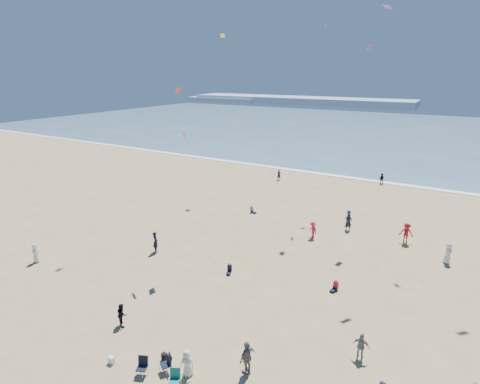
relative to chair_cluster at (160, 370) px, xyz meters
The scene contains 10 objects.
ocean 93.25m from the chair_cluster, 90.58° to the left, with size 220.00×100.00×0.06m, color #476B84.
surf_line 43.26m from the chair_cluster, 91.26° to the left, with size 220.00×1.20×0.08m, color white.
headland_far 178.95m from the chair_cluster, 109.91° to the left, with size 110.00×20.00×3.20m, color #7A8EA8.
headland_near 191.94m from the chair_cluster, 121.73° to the left, with size 40.00×14.00×2.00m, color #7A8EA8.
standing_flyers 13.39m from the chair_cluster, 72.82° to the left, with size 37.57×49.89×1.92m.
seated_group 5.82m from the chair_cluster, 86.63° to the left, with size 14.85×34.21×0.84m.
chair_cluster is the anchor object (origin of this frame).
white_tote 3.08m from the chair_cluster, 169.40° to the right, with size 0.35×0.20×0.40m, color white.
black_backpack 1.37m from the chair_cluster, 123.38° to the left, with size 0.30×0.22×0.38m, color black.
kites_aloft 21.25m from the chair_cluster, 51.76° to the left, with size 36.47×41.61×23.75m.
Camera 1 is at (12.26, -9.44, 15.02)m, focal length 28.00 mm.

